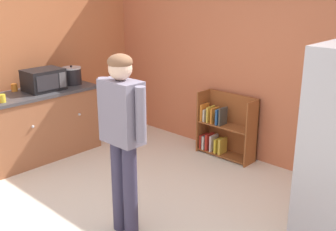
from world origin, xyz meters
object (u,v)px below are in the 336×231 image
at_px(standing_person, 122,130).
at_px(microwave, 44,80).
at_px(kitchen_counter, 21,129).
at_px(crock_pot, 72,76).
at_px(yellow_cup, 2,98).
at_px(bookshelf, 224,129).
at_px(orange_cup, 14,88).

xyz_separation_m(standing_person, microwave, (-2.16, 0.52, 0.02)).
bearing_deg(microwave, kitchen_counter, -93.26).
height_order(crock_pot, yellow_cup, crock_pot).
bearing_deg(standing_person, crock_pot, 156.18).
xyz_separation_m(bookshelf, yellow_cup, (-1.59, -2.26, 0.58)).
bearing_deg(orange_cup, crock_pot, 74.07).
bearing_deg(microwave, crock_pot, 93.61).
bearing_deg(microwave, standing_person, -13.47).
distance_m(kitchen_counter, yellow_cup, 0.59).
bearing_deg(bookshelf, orange_cup, -136.28).
distance_m(bookshelf, standing_person, 2.26).
relative_size(crock_pot, yellow_cup, 2.81).
distance_m(crock_pot, orange_cup, 0.78).
xyz_separation_m(microwave, orange_cup, (-0.24, -0.29, -0.09)).
bearing_deg(standing_person, kitchen_counter, 176.18).
relative_size(kitchen_counter, yellow_cup, 22.06).
distance_m(kitchen_counter, orange_cup, 0.55).
height_order(kitchen_counter, yellow_cup, yellow_cup).
bearing_deg(orange_cup, bookshelf, 43.72).
height_order(kitchen_counter, orange_cup, orange_cup).
height_order(standing_person, yellow_cup, standing_person).
height_order(bookshelf, orange_cup, orange_cup).
distance_m(microwave, yellow_cup, 0.67).
xyz_separation_m(crock_pot, orange_cup, (-0.21, -0.74, -0.07)).
distance_m(bookshelf, orange_cup, 2.81).
bearing_deg(bookshelf, yellow_cup, -125.23).
relative_size(kitchen_counter, standing_person, 1.25).
distance_m(standing_person, crock_pot, 2.39).
distance_m(microwave, crock_pot, 0.45).
distance_m(kitchen_counter, microwave, 0.70).
height_order(bookshelf, crock_pot, crock_pot).
bearing_deg(kitchen_counter, orange_cup, 160.17).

